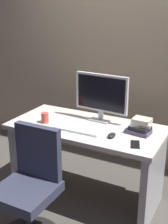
{
  "coord_description": "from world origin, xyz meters",
  "views": [
    {
      "loc": [
        1.2,
        -2.33,
        1.81
      ],
      "look_at": [
        0.0,
        -0.05,
        0.91
      ],
      "focal_mm": 48.76,
      "sensor_mm": 36.0,
      "label": 1
    }
  ],
  "objects_px": {
    "office_chair": "(30,192)",
    "book_stack": "(140,127)",
    "monitor": "(101,95)",
    "keyboard": "(78,130)",
    "mouse": "(112,135)",
    "cup_near_keyboard": "(45,118)",
    "cell_phone": "(135,144)",
    "desk": "(86,149)"
  },
  "relations": [
    {
      "from": "office_chair",
      "to": "book_stack",
      "type": "distance_m",
      "value": 1.07
    },
    {
      "from": "desk",
      "to": "keyboard",
      "type": "height_order",
      "value": "keyboard"
    },
    {
      "from": "cell_phone",
      "to": "monitor",
      "type": "bearing_deg",
      "value": 122.77
    },
    {
      "from": "desk",
      "to": "monitor",
      "type": "height_order",
      "value": "monitor"
    },
    {
      "from": "desk",
      "to": "mouse",
      "type": "xyz_separation_m",
      "value": [
        0.31,
        -0.13,
        0.25
      ]
    },
    {
      "from": "monitor",
      "to": "keyboard",
      "type": "xyz_separation_m",
      "value": [
        -0.08,
        -0.33,
        -0.25
      ]
    },
    {
      "from": "monitor",
      "to": "book_stack",
      "type": "bearing_deg",
      "value": -16.35
    },
    {
      "from": "keyboard",
      "to": "book_stack",
      "type": "height_order",
      "value": "book_stack"
    },
    {
      "from": "monitor",
      "to": "keyboard",
      "type": "bearing_deg",
      "value": -103.02
    },
    {
      "from": "desk",
      "to": "monitor",
      "type": "relative_size",
      "value": 2.66
    },
    {
      "from": "mouse",
      "to": "cell_phone",
      "type": "xyz_separation_m",
      "value": [
        0.23,
        -0.05,
        -0.01
      ]
    },
    {
      "from": "cup_near_keyboard",
      "to": "monitor",
      "type": "bearing_deg",
      "value": 33.89
    },
    {
      "from": "monitor",
      "to": "mouse",
      "type": "height_order",
      "value": "monitor"
    },
    {
      "from": "monitor",
      "to": "cup_near_keyboard",
      "type": "bearing_deg",
      "value": -146.11
    },
    {
      "from": "monitor",
      "to": "cup_near_keyboard",
      "type": "height_order",
      "value": "monitor"
    },
    {
      "from": "desk",
      "to": "keyboard",
      "type": "bearing_deg",
      "value": -96.26
    },
    {
      "from": "mouse",
      "to": "cup_near_keyboard",
      "type": "distance_m",
      "value": 0.69
    },
    {
      "from": "mouse",
      "to": "cell_phone",
      "type": "height_order",
      "value": "mouse"
    },
    {
      "from": "mouse",
      "to": "book_stack",
      "type": "distance_m",
      "value": 0.27
    },
    {
      "from": "office_chair",
      "to": "monitor",
      "type": "height_order",
      "value": "monitor"
    },
    {
      "from": "mouse",
      "to": "cell_phone",
      "type": "relative_size",
      "value": 0.69
    },
    {
      "from": "monitor",
      "to": "keyboard",
      "type": "relative_size",
      "value": 1.26
    },
    {
      "from": "office_chair",
      "to": "mouse",
      "type": "bearing_deg",
      "value": 53.19
    },
    {
      "from": "mouse",
      "to": "monitor",
      "type": "bearing_deg",
      "value": 128.13
    },
    {
      "from": "desk",
      "to": "keyboard",
      "type": "relative_size",
      "value": 3.34
    },
    {
      "from": "monitor",
      "to": "mouse",
      "type": "relative_size",
      "value": 5.41
    },
    {
      "from": "office_chair",
      "to": "cell_phone",
      "type": "height_order",
      "value": "office_chair"
    },
    {
      "from": "office_chair",
      "to": "keyboard",
      "type": "distance_m",
      "value": 0.68
    },
    {
      "from": "keyboard",
      "to": "mouse",
      "type": "height_order",
      "value": "mouse"
    },
    {
      "from": "cup_near_keyboard",
      "to": "cell_phone",
      "type": "xyz_separation_m",
      "value": [
        0.92,
        -0.07,
        -0.04
      ]
    },
    {
      "from": "desk",
      "to": "book_stack",
      "type": "distance_m",
      "value": 0.58
    },
    {
      "from": "desk",
      "to": "cup_near_keyboard",
      "type": "distance_m",
      "value": 0.49
    },
    {
      "from": "office_chair",
      "to": "book_stack",
      "type": "xyz_separation_m",
      "value": [
        0.62,
        0.77,
        0.39
      ]
    },
    {
      "from": "desk",
      "to": "book_stack",
      "type": "height_order",
      "value": "book_stack"
    },
    {
      "from": "desk",
      "to": "office_chair",
      "type": "distance_m",
      "value": 0.73
    },
    {
      "from": "office_chair",
      "to": "book_stack",
      "type": "relative_size",
      "value": 4.22
    },
    {
      "from": "office_chair",
      "to": "cup_near_keyboard",
      "type": "height_order",
      "value": "office_chair"
    },
    {
      "from": "desk",
      "to": "book_stack",
      "type": "xyz_separation_m",
      "value": [
        0.49,
        0.06,
        0.3
      ]
    },
    {
      "from": "desk",
      "to": "cup_near_keyboard",
      "type": "height_order",
      "value": "cup_near_keyboard"
    },
    {
      "from": "book_stack",
      "to": "cell_phone",
      "type": "height_order",
      "value": "book_stack"
    },
    {
      "from": "keyboard",
      "to": "cup_near_keyboard",
      "type": "relative_size",
      "value": 4.39
    },
    {
      "from": "keyboard",
      "to": "cup_near_keyboard",
      "type": "height_order",
      "value": "cup_near_keyboard"
    }
  ]
}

